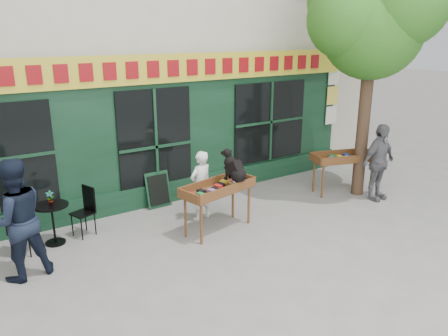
{
  "coord_description": "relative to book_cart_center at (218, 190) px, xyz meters",
  "views": [
    {
      "loc": [
        -3.86,
        -6.16,
        3.71
      ],
      "look_at": [
        0.57,
        0.5,
        1.23
      ],
      "focal_mm": 35.0,
      "sensor_mm": 36.0,
      "label": 1
    }
  ],
  "objects": [
    {
      "name": "book_cart_right",
      "position": [
        3.66,
        0.13,
        0.0
      ],
      "size": [
        1.62,
        1.04,
        0.99
      ],
      "rotation": [
        0.0,
        0.0,
        -0.31
      ],
      "color": "brown",
      "rests_on": "ground"
    },
    {
      "name": "street_tree",
      "position": [
        3.94,
        -0.09,
        3.29
      ],
      "size": [
        3.05,
        2.9,
        5.6
      ],
      "color": "#382619",
      "rests_on": "ground"
    },
    {
      "name": "bistro_table",
      "position": [
        -2.82,
        1.17,
        -0.28
      ],
      "size": [
        0.6,
        0.6,
        0.76
      ],
      "color": "black",
      "rests_on": "ground"
    },
    {
      "name": "woman",
      "position": [
        0.0,
        0.65,
        -0.09
      ],
      "size": [
        0.59,
        0.45,
        1.46
      ],
      "primitive_type": "imported",
      "rotation": [
        0.0,
        0.0,
        3.35
      ],
      "color": "white",
      "rests_on": "ground"
    },
    {
      "name": "man_left",
      "position": [
        -3.52,
        0.27,
        0.15
      ],
      "size": [
        1.05,
        0.87,
        1.95
      ],
      "primitive_type": "imported",
      "rotation": [
        0.0,
        0.0,
        3.3
      ],
      "color": "black",
      "rests_on": "ground"
    },
    {
      "name": "bistro_chair_left",
      "position": [
        -3.45,
        1.11,
        -0.26
      ],
      "size": [
        0.49,
        0.48,
        0.95
      ],
      "rotation": [
        0.0,
        0.0,
        1.11
      ],
      "color": "black",
      "rests_on": "ground"
    },
    {
      "name": "potted_plant",
      "position": [
        -2.82,
        1.17,
        0.08
      ],
      "size": [
        0.16,
        0.12,
        0.27
      ],
      "primitive_type": "imported",
      "rotation": [
        0.0,
        0.0,
        -0.19
      ],
      "color": "gray",
      "rests_on": "bistro_table"
    },
    {
      "name": "chalkboard",
      "position": [
        -0.45,
        1.74,
        -0.42
      ],
      "size": [
        0.56,
        0.21,
        0.79
      ],
      "rotation": [
        0.0,
        0.0,
        0.02
      ],
      "color": "black",
      "rests_on": "ground"
    },
    {
      "name": "ground",
      "position": [
        -0.4,
        -0.45,
        -0.82
      ],
      "size": [
        80.0,
        80.0,
        0.0
      ],
      "primitive_type": "plane",
      "color": "slate",
      "rests_on": "ground"
    },
    {
      "name": "bistro_chair_right",
      "position": [
        -2.18,
        1.25,
        -0.26
      ],
      "size": [
        0.46,
        0.46,
        0.95
      ],
      "rotation": [
        0.0,
        0.0,
        -1.24
      ],
      "color": "black",
      "rests_on": "ground"
    },
    {
      "name": "man_right",
      "position": [
        3.96,
        -0.62,
        0.07
      ],
      "size": [
        1.06,
        0.48,
        1.78
      ],
      "primitive_type": "imported",
      "rotation": [
        0.0,
        0.0,
        0.04
      ],
      "color": "slate",
      "rests_on": "ground"
    },
    {
      "name": "book_cart_center",
      "position": [
        0.0,
        0.0,
        0.0
      ],
      "size": [
        1.6,
        0.92,
        0.99
      ],
      "rotation": [
        0.0,
        0.0,
        0.21
      ],
      "color": "brown",
      "rests_on": "ground"
    },
    {
      "name": "dog",
      "position": [
        0.35,
        -0.05,
        0.47
      ],
      "size": [
        0.46,
        0.66,
        0.6
      ],
      "primitive_type": null,
      "rotation": [
        0.0,
        0.0,
        0.21
      ],
      "color": "black",
      "rests_on": "book_cart_center"
    }
  ]
}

